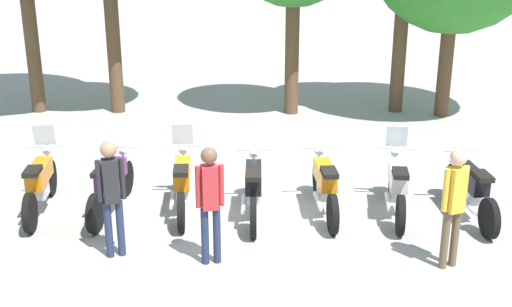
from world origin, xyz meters
name	(u,v)px	position (x,y,z in m)	size (l,w,h in m)	color
ground_plane	(256,214)	(0.00, 0.00, 0.00)	(80.00, 80.00, 0.00)	#9E9B93
motorcycle_0	(43,182)	(-3.59, 0.12, 0.52)	(0.62, 2.19, 1.37)	black
motorcycle_1	(114,184)	(-2.39, 0.09, 0.50)	(0.65, 2.19, 0.99)	black
motorcycle_2	(185,181)	(-1.20, 0.16, 0.52)	(0.62, 2.19, 1.37)	black
motorcycle_3	(256,187)	(0.00, -0.06, 0.50)	(0.62, 2.19, 0.99)	black
motorcycle_4	(327,184)	(1.19, 0.06, 0.50)	(0.62, 2.19, 0.99)	black
motorcycle_5	(399,184)	(2.39, 0.04, 0.52)	(0.66, 2.19, 1.37)	black
motorcycle_6	(473,188)	(3.58, -0.10, 0.50)	(0.62, 2.19, 0.99)	black
person_0	(212,196)	(-0.60, -1.71, 1.02)	(0.41, 0.27, 1.74)	#232D4C
person_1	(114,190)	(-2.00, -1.50, 1.03)	(0.41, 0.29, 1.75)	#232D4C
person_2	(457,199)	(2.75, -1.82, 1.03)	(0.40, 0.30, 1.75)	brown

